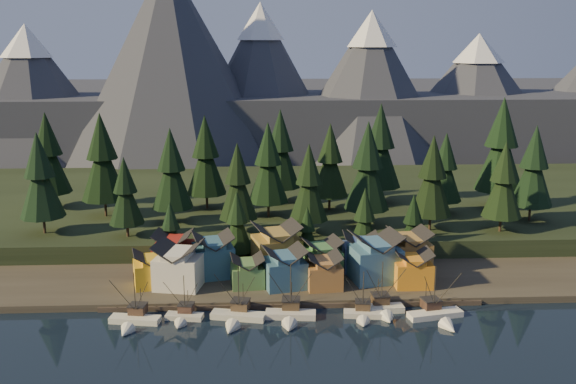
{
  "coord_description": "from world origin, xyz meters",
  "views": [
    {
      "loc": [
        -6.75,
        -109.42,
        54.29
      ],
      "look_at": [
        -0.15,
        30.0,
        21.38
      ],
      "focal_mm": 40.0,
      "sensor_mm": 36.0,
      "label": 1
    }
  ],
  "objects_px": {
    "house_back_0": "(173,251)",
    "boat_6": "(439,310)",
    "house_front_1": "(179,264)",
    "boat_3": "(290,309)",
    "boat_0": "(133,315)",
    "boat_2": "(236,311)",
    "house_front_0": "(152,267)",
    "boat_4": "(363,308)",
    "boat_5": "(383,303)",
    "house_back_1": "(213,254)",
    "boat_1": "(183,311)"
  },
  "relations": [
    {
      "from": "boat_2",
      "to": "boat_3",
      "type": "height_order",
      "value": "boat_3"
    },
    {
      "from": "boat_0",
      "to": "boat_1",
      "type": "distance_m",
      "value": 9.78
    },
    {
      "from": "boat_5",
      "to": "house_back_1",
      "type": "distance_m",
      "value": 41.07
    },
    {
      "from": "boat_0",
      "to": "boat_3",
      "type": "xyz_separation_m",
      "value": [
        30.98,
        0.8,
        0.25
      ]
    },
    {
      "from": "house_front_0",
      "to": "house_front_1",
      "type": "distance_m",
      "value": 6.15
    },
    {
      "from": "house_front_1",
      "to": "boat_3",
      "type": "bearing_deg",
      "value": -21.49
    },
    {
      "from": "boat_3",
      "to": "boat_5",
      "type": "relative_size",
      "value": 1.04
    },
    {
      "from": "boat_4",
      "to": "house_back_0",
      "type": "bearing_deg",
      "value": 155.58
    },
    {
      "from": "boat_3",
      "to": "boat_6",
      "type": "height_order",
      "value": "boat_3"
    },
    {
      "from": "house_back_1",
      "to": "house_back_0",
      "type": "bearing_deg",
      "value": 147.5
    },
    {
      "from": "boat_1",
      "to": "boat_2",
      "type": "xyz_separation_m",
      "value": [
        10.62,
        -0.79,
        0.12
      ]
    },
    {
      "from": "boat_4",
      "to": "boat_5",
      "type": "xyz_separation_m",
      "value": [
        4.53,
        2.19,
        0.23
      ]
    },
    {
      "from": "boat_0",
      "to": "house_front_0",
      "type": "height_order",
      "value": "boat_0"
    },
    {
      "from": "boat_2",
      "to": "boat_3",
      "type": "xyz_separation_m",
      "value": [
        10.69,
        0.13,
        0.2
      ]
    },
    {
      "from": "boat_3",
      "to": "house_back_0",
      "type": "xyz_separation_m",
      "value": [
        -26.15,
        25.38,
        4.11
      ]
    },
    {
      "from": "boat_2",
      "to": "house_front_0",
      "type": "bearing_deg",
      "value": 151.81
    },
    {
      "from": "house_back_0",
      "to": "boat_6",
      "type": "bearing_deg",
      "value": -20.5
    },
    {
      "from": "boat_3",
      "to": "house_front_0",
      "type": "height_order",
      "value": "boat_3"
    },
    {
      "from": "house_front_1",
      "to": "house_back_0",
      "type": "distance_m",
      "value": 10.45
    },
    {
      "from": "boat_6",
      "to": "house_front_1",
      "type": "distance_m",
      "value": 55.97
    },
    {
      "from": "boat_2",
      "to": "boat_4",
      "type": "distance_m",
      "value": 25.32
    },
    {
      "from": "boat_5",
      "to": "house_front_1",
      "type": "relative_size",
      "value": 1.04
    },
    {
      "from": "boat_1",
      "to": "house_back_1",
      "type": "xyz_separation_m",
      "value": [
        4.69,
        21.27,
        4.67
      ]
    },
    {
      "from": "house_front_0",
      "to": "boat_4",
      "type": "bearing_deg",
      "value": -34.08
    },
    {
      "from": "house_front_1",
      "to": "house_back_0",
      "type": "height_order",
      "value": "house_front_1"
    },
    {
      "from": "boat_5",
      "to": "boat_6",
      "type": "relative_size",
      "value": 0.94
    },
    {
      "from": "boat_1",
      "to": "boat_4",
      "type": "xyz_separation_m",
      "value": [
        35.94,
        -0.61,
        0.09
      ]
    },
    {
      "from": "boat_3",
      "to": "boat_5",
      "type": "xyz_separation_m",
      "value": [
        19.15,
        2.24,
        0.0
      ]
    },
    {
      "from": "boat_1",
      "to": "house_front_1",
      "type": "height_order",
      "value": "house_front_1"
    },
    {
      "from": "boat_3",
      "to": "house_back_0",
      "type": "distance_m",
      "value": 36.68
    },
    {
      "from": "boat_2",
      "to": "boat_4",
      "type": "height_order",
      "value": "boat_2"
    },
    {
      "from": "boat_1",
      "to": "house_front_0",
      "type": "xyz_separation_m",
      "value": [
        -8.35,
        15.61,
        3.62
      ]
    },
    {
      "from": "boat_5",
      "to": "house_front_0",
      "type": "distance_m",
      "value": 50.9
    },
    {
      "from": "boat_5",
      "to": "house_back_1",
      "type": "xyz_separation_m",
      "value": [
        -35.78,
        19.69,
        4.35
      ]
    },
    {
      "from": "boat_4",
      "to": "house_front_0",
      "type": "relative_size",
      "value": 1.11
    },
    {
      "from": "boat_2",
      "to": "boat_6",
      "type": "bearing_deg",
      "value": 10.89
    },
    {
      "from": "boat_0",
      "to": "boat_3",
      "type": "bearing_deg",
      "value": 10.79
    },
    {
      "from": "boat_6",
      "to": "boat_5",
      "type": "bearing_deg",
      "value": 148.97
    },
    {
      "from": "house_front_1",
      "to": "boat_5",
      "type": "bearing_deg",
      "value": -5.63
    },
    {
      "from": "boat_3",
      "to": "house_front_1",
      "type": "distance_m",
      "value": 28.52
    },
    {
      "from": "boat_3",
      "to": "boat_4",
      "type": "xyz_separation_m",
      "value": [
        14.63,
        0.05,
        -0.23
      ]
    },
    {
      "from": "boat_3",
      "to": "house_back_0",
      "type": "bearing_deg",
      "value": 141.67
    },
    {
      "from": "house_front_1",
      "to": "house_front_0",
      "type": "bearing_deg",
      "value": -178.68
    },
    {
      "from": "boat_1",
      "to": "boat_4",
      "type": "bearing_deg",
      "value": 8.15
    },
    {
      "from": "house_front_1",
      "to": "house_back_1",
      "type": "distance_m",
      "value": 9.75
    },
    {
      "from": "boat_2",
      "to": "boat_6",
      "type": "relative_size",
      "value": 0.98
    },
    {
      "from": "house_front_0",
      "to": "house_front_1",
      "type": "xyz_separation_m",
      "value": [
        5.96,
        -1.04,
        1.11
      ]
    },
    {
      "from": "boat_4",
      "to": "house_front_0",
      "type": "bearing_deg",
      "value": 167.32
    },
    {
      "from": "boat_0",
      "to": "boat_2",
      "type": "distance_m",
      "value": 20.3
    },
    {
      "from": "house_front_1",
      "to": "house_back_1",
      "type": "xyz_separation_m",
      "value": [
        7.08,
        6.71,
        -0.05
      ]
    }
  ]
}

